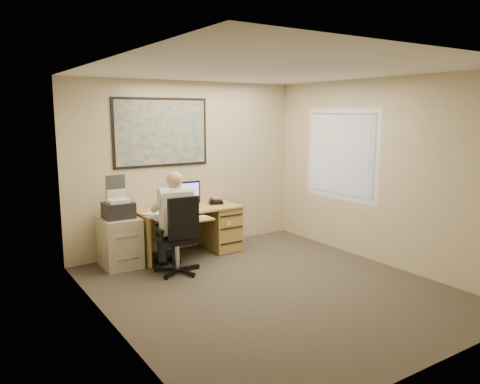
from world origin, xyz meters
TOP-DOWN VIEW (x-y plane):
  - room_shell at (0.00, 0.00)m, footprint 4.00×4.50m
  - desk at (0.14, 1.90)m, footprint 1.60×0.97m
  - world_map at (-0.45, 2.23)m, footprint 1.56×0.03m
  - wall_calendar at (-1.20, 2.24)m, footprint 0.28×0.01m
  - window_blinds at (1.97, 0.80)m, footprint 0.06×1.40m
  - filing_cabinet at (-1.29, 1.90)m, footprint 0.52×0.62m
  - office_chair at (-0.72, 1.14)m, footprint 0.68×0.68m
  - person at (-0.72, 1.22)m, footprint 0.71×0.93m

SIDE VIEW (x-z plane):
  - office_chair at x=-0.72m, z-range -0.23..0.88m
  - filing_cabinet at x=-1.29m, z-range -0.07..0.92m
  - desk at x=0.14m, z-range -0.12..1.01m
  - person at x=-0.72m, z-range 0.00..1.42m
  - wall_calendar at x=-1.20m, z-range 0.87..1.29m
  - room_shell at x=0.00m, z-range 0.00..2.70m
  - window_blinds at x=1.97m, z-range 0.90..2.20m
  - world_map at x=-0.45m, z-range 1.37..2.43m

